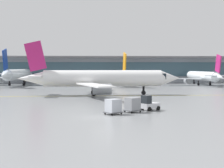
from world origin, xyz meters
TOP-DOWN VIEW (x-y plane):
  - ground_plane at (0.00, 0.00)m, footprint 400.00×400.00m
  - taxiway_centreline_stripe at (1.46, 30.34)m, footprint 110.00×1.34m
  - terminal_concourse at (0.00, 88.15)m, footprint 200.38×11.00m
  - gate_airplane_1 at (-23.85, 72.26)m, footprint 30.84×33.23m
  - gate_airplane_2 at (7.58, 69.65)m, footprint 27.98×30.23m
  - gate_airplane_3 at (34.76, 68.30)m, footprint 26.59×28.65m
  - taxiing_regional_jet at (1.02, 32.34)m, footprint 34.14×31.84m
  - baggage_tug at (6.63, 6.17)m, footprint 2.94×2.63m
  - cargo_dolly_lead at (4.13, 4.46)m, footprint 2.64×2.51m
  - cargo_dolly_trailing at (1.45, 2.63)m, footprint 2.64×2.51m

SIDE VIEW (x-z plane):
  - ground_plane at x=0.00m, z-range 0.00..0.00m
  - taxiway_centreline_stripe at x=1.46m, z-range 0.00..0.01m
  - baggage_tug at x=6.63m, z-range -0.16..1.94m
  - cargo_dolly_lead at x=4.13m, z-range 0.08..2.02m
  - cargo_dolly_trailing at x=1.45m, z-range 0.08..2.02m
  - gate_airplane_3 at x=34.76m, z-range -1.90..7.59m
  - gate_airplane_2 at x=7.58m, z-range -2.00..8.00m
  - gate_airplane_1 at x=-23.85m, z-range -2.20..8.80m
  - taxiing_regional_jet at x=1.02m, z-range -2.27..9.07m
  - terminal_concourse at x=0.00m, z-range 0.12..9.72m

